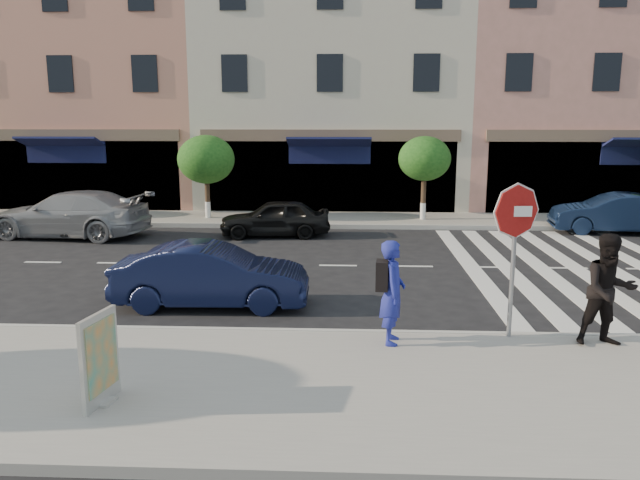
{
  "coord_description": "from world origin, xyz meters",
  "views": [
    {
      "loc": [
        0.27,
        -12.06,
        3.9
      ],
      "look_at": [
        -0.31,
        0.45,
        1.4
      ],
      "focal_mm": 35.0,
      "sensor_mm": 36.0,
      "label": 1
    }
  ],
  "objects_px": {
    "poster_board": "(100,360)",
    "car_near_mid": "(212,276)",
    "stop_sign": "(516,227)",
    "walker": "(609,290)",
    "car_far_mid": "(275,218)",
    "photographer": "(392,292)",
    "car_far_left": "(70,214)",
    "car_far_right": "(615,213)"
  },
  "relations": [
    {
      "from": "poster_board",
      "to": "car_near_mid",
      "type": "bearing_deg",
      "value": 95.59
    },
    {
      "from": "stop_sign",
      "to": "walker",
      "type": "distance_m",
      "value": 1.81
    },
    {
      "from": "car_far_mid",
      "to": "car_near_mid",
      "type": "bearing_deg",
      "value": -8.62
    },
    {
      "from": "photographer",
      "to": "car_far_left",
      "type": "height_order",
      "value": "photographer"
    },
    {
      "from": "car_far_right",
      "to": "car_far_left",
      "type": "bearing_deg",
      "value": -78.91
    },
    {
      "from": "walker",
      "to": "poster_board",
      "type": "xyz_separation_m",
      "value": [
        -7.52,
        -2.51,
        -0.34
      ]
    },
    {
      "from": "car_near_mid",
      "to": "car_far_right",
      "type": "relative_size",
      "value": 0.97
    },
    {
      "from": "photographer",
      "to": "car_far_right",
      "type": "distance_m",
      "value": 13.85
    },
    {
      "from": "car_far_mid",
      "to": "car_far_right",
      "type": "height_order",
      "value": "car_far_right"
    },
    {
      "from": "stop_sign",
      "to": "car_far_mid",
      "type": "relative_size",
      "value": 0.74
    },
    {
      "from": "poster_board",
      "to": "car_far_left",
      "type": "xyz_separation_m",
      "value": [
        -5.85,
        12.11,
        -0.0
      ]
    },
    {
      "from": "stop_sign",
      "to": "photographer",
      "type": "height_order",
      "value": "stop_sign"
    },
    {
      "from": "stop_sign",
      "to": "car_far_left",
      "type": "relative_size",
      "value": 0.51
    },
    {
      "from": "car_far_left",
      "to": "car_far_mid",
      "type": "distance_m",
      "value": 6.69
    },
    {
      "from": "walker",
      "to": "car_far_right",
      "type": "distance_m",
      "value": 12.05
    },
    {
      "from": "car_near_mid",
      "to": "car_far_right",
      "type": "height_order",
      "value": "car_far_right"
    },
    {
      "from": "walker",
      "to": "car_far_mid",
      "type": "relative_size",
      "value": 0.53
    },
    {
      "from": "car_far_left",
      "to": "poster_board",
      "type": "bearing_deg",
      "value": 32.21
    },
    {
      "from": "car_far_left",
      "to": "car_far_right",
      "type": "xyz_separation_m",
      "value": [
        18.04,
        1.5,
        -0.08
      ]
    },
    {
      "from": "photographer",
      "to": "car_near_mid",
      "type": "bearing_deg",
      "value": 61.47
    },
    {
      "from": "photographer",
      "to": "car_far_mid",
      "type": "relative_size",
      "value": 0.49
    },
    {
      "from": "stop_sign",
      "to": "car_far_right",
      "type": "distance_m",
      "value": 12.48
    },
    {
      "from": "photographer",
      "to": "car_far_right",
      "type": "height_order",
      "value": "photographer"
    },
    {
      "from": "walker",
      "to": "poster_board",
      "type": "distance_m",
      "value": 7.93
    },
    {
      "from": "walker",
      "to": "car_far_right",
      "type": "bearing_deg",
      "value": 62.4
    },
    {
      "from": "stop_sign",
      "to": "car_far_right",
      "type": "bearing_deg",
      "value": 56.83
    },
    {
      "from": "photographer",
      "to": "car_far_left",
      "type": "bearing_deg",
      "value": 50.4
    },
    {
      "from": "car_near_mid",
      "to": "car_far_mid",
      "type": "bearing_deg",
      "value": -4.32
    },
    {
      "from": "car_far_left",
      "to": "car_far_right",
      "type": "bearing_deg",
      "value": 101.16
    },
    {
      "from": "car_far_right",
      "to": "walker",
      "type": "bearing_deg",
      "value": -16.49
    },
    {
      "from": "walker",
      "to": "car_near_mid",
      "type": "relative_size",
      "value": 0.47
    },
    {
      "from": "photographer",
      "to": "car_far_right",
      "type": "relative_size",
      "value": 0.43
    },
    {
      "from": "stop_sign",
      "to": "poster_board",
      "type": "distance_m",
      "value": 6.8
    },
    {
      "from": "car_near_mid",
      "to": "car_far_right",
      "type": "xyz_separation_m",
      "value": [
        11.77,
        8.8,
        0.02
      ]
    },
    {
      "from": "walker",
      "to": "car_far_left",
      "type": "relative_size",
      "value": 0.36
    },
    {
      "from": "poster_board",
      "to": "car_far_left",
      "type": "height_order",
      "value": "car_far_left"
    },
    {
      "from": "car_near_mid",
      "to": "car_far_left",
      "type": "distance_m",
      "value": 9.63
    },
    {
      "from": "stop_sign",
      "to": "car_far_left",
      "type": "distance_m",
      "value": 15.13
    },
    {
      "from": "stop_sign",
      "to": "car_near_mid",
      "type": "bearing_deg",
      "value": 157.28
    },
    {
      "from": "stop_sign",
      "to": "car_near_mid",
      "type": "xyz_separation_m",
      "value": [
        -5.61,
        1.97,
        -1.42
      ]
    },
    {
      "from": "car_far_right",
      "to": "poster_board",
      "type": "bearing_deg",
      "value": -35.52
    },
    {
      "from": "stop_sign",
      "to": "car_near_mid",
      "type": "distance_m",
      "value": 6.12
    }
  ]
}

